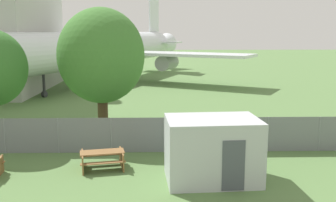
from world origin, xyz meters
The scene contains 5 objects.
perimeter_fence centered at (0.00, 9.53, 0.86)m, with size 56.07×0.07×1.72m.
airplane centered at (-3.83, 36.47, 3.87)m, with size 32.64×39.79×11.34m.
portable_cabin centered at (4.40, 5.81, 1.25)m, with size 3.72×2.69×2.49m.
picnic_bench_near_cabin centered at (-0.11, 7.24, 0.48)m, with size 2.10×1.74×0.76m.
tree_behind_benches centered at (-0.85, 12.93, 4.47)m, with size 4.80×4.80×7.13m.
Camera 1 is at (2.29, -8.92, 5.79)m, focal length 42.00 mm.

